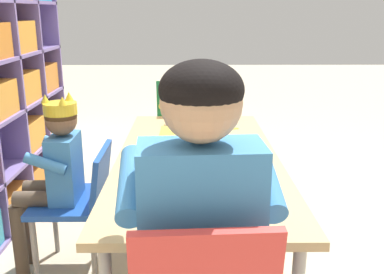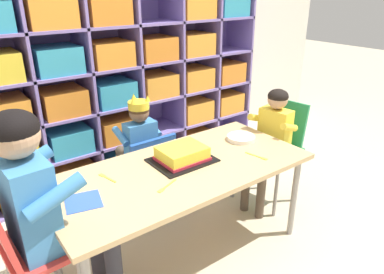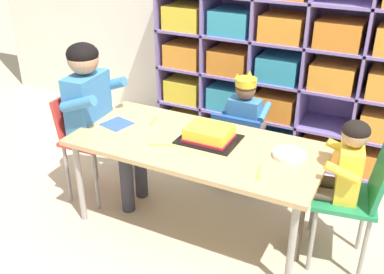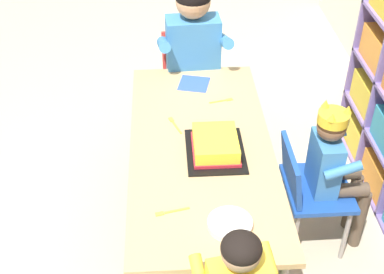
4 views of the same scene
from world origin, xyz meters
name	(u,v)px [view 3 (image 3 of 4)]	position (x,y,z in m)	size (l,w,h in m)	color
ground	(196,224)	(0.00, 0.00, 0.00)	(16.00, 16.00, 0.00)	beige
storage_cubby_shelf	(300,67)	(0.28, 1.15, 0.72)	(2.35, 0.37, 1.51)	#7F6BB2
activity_table	(196,149)	(0.00, 0.00, 0.53)	(1.43, 0.66, 0.57)	tan
classroom_chair_blue	(240,141)	(0.07, 0.52, 0.36)	(0.36, 0.33, 0.58)	#1E4CA8
child_with_crown	(246,115)	(0.07, 0.62, 0.51)	(0.30, 0.31, 0.82)	#3D7FBC
classroom_chair_adult_side	(85,133)	(-0.81, 0.01, 0.45)	(0.32, 0.38, 0.71)	red
adult_helper_seated	(96,107)	(-0.70, 0.01, 0.65)	(0.44, 0.42, 1.05)	#3D7FBC
classroom_chair_guest_side	(357,195)	(0.88, 0.08, 0.44)	(0.39, 0.37, 0.74)	#238451
guest_at_table_side	(338,174)	(0.78, 0.06, 0.55)	(0.32, 0.32, 0.85)	yellow
birthday_cake_on_tray	(209,134)	(0.05, 0.06, 0.61)	(0.34, 0.27, 0.08)	black
paper_plate_stack	(289,155)	(0.52, 0.07, 0.59)	(0.18, 0.18, 0.03)	white
paper_napkin_square	(117,124)	(-0.55, 0.00, 0.58)	(0.16, 0.16, 0.00)	#3356B7
fork_scattered_mid_table	(258,173)	(0.42, -0.16, 0.58)	(0.05, 0.14, 0.00)	yellow
fork_near_child_seat	(159,145)	(-0.17, -0.12, 0.58)	(0.14, 0.07, 0.00)	yellow
fork_at_table_front_edge	(153,121)	(-0.37, 0.14, 0.58)	(0.04, 0.13, 0.00)	yellow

